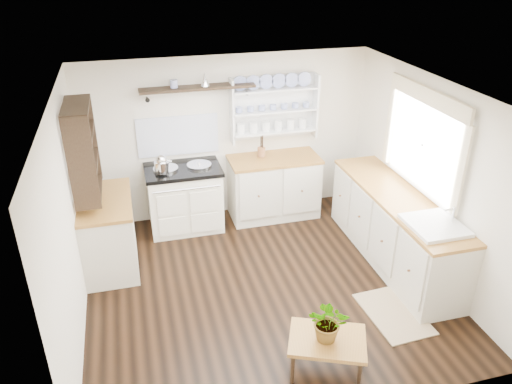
% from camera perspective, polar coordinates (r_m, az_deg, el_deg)
% --- Properties ---
extents(floor, '(4.00, 3.80, 0.01)m').
position_cam_1_polar(floor, '(5.96, 0.85, -10.52)').
color(floor, black).
rests_on(floor, ground).
extents(wall_back, '(4.00, 0.02, 2.30)m').
position_cam_1_polar(wall_back, '(7.04, -3.29, 6.23)').
color(wall_back, silver).
rests_on(wall_back, ground).
extents(wall_right, '(0.02, 3.80, 2.30)m').
position_cam_1_polar(wall_right, '(6.15, 19.18, 1.59)').
color(wall_right, silver).
rests_on(wall_right, ground).
extents(wall_left, '(0.02, 3.80, 2.30)m').
position_cam_1_polar(wall_left, '(5.23, -20.69, -3.21)').
color(wall_left, silver).
rests_on(wall_left, ground).
extents(ceiling, '(4.00, 3.80, 0.01)m').
position_cam_1_polar(ceiling, '(4.93, 1.04, 11.31)').
color(ceiling, white).
rests_on(ceiling, wall_back).
extents(window, '(0.08, 1.55, 1.22)m').
position_cam_1_polar(window, '(6.08, 18.61, 5.66)').
color(window, white).
rests_on(window, wall_right).
extents(aga_cooker, '(1.01, 0.70, 0.93)m').
position_cam_1_polar(aga_cooker, '(6.92, -8.14, -0.62)').
color(aga_cooker, white).
rests_on(aga_cooker, floor).
extents(back_cabinets, '(1.27, 0.63, 0.90)m').
position_cam_1_polar(back_cabinets, '(7.18, 2.04, 0.69)').
color(back_cabinets, beige).
rests_on(back_cabinets, floor).
extents(right_cabinets, '(0.62, 2.43, 0.90)m').
position_cam_1_polar(right_cabinets, '(6.38, 15.53, -3.93)').
color(right_cabinets, beige).
rests_on(right_cabinets, floor).
extents(belfast_sink, '(0.55, 0.60, 0.45)m').
position_cam_1_polar(belfast_sink, '(5.68, 19.58, -4.64)').
color(belfast_sink, white).
rests_on(belfast_sink, right_cabinets).
extents(left_cabinets, '(0.62, 1.13, 0.90)m').
position_cam_1_polar(left_cabinets, '(6.32, -16.48, -4.39)').
color(left_cabinets, beige).
rests_on(left_cabinets, floor).
extents(plate_rack, '(1.20, 0.22, 0.90)m').
position_cam_1_polar(plate_rack, '(7.03, 1.95, 9.71)').
color(plate_rack, white).
rests_on(plate_rack, wall_back).
extents(high_shelf, '(1.50, 0.29, 0.16)m').
position_cam_1_polar(high_shelf, '(6.63, -6.70, 11.68)').
color(high_shelf, black).
rests_on(high_shelf, wall_back).
extents(left_shelving, '(0.28, 0.80, 1.05)m').
position_cam_1_polar(left_shelving, '(5.86, -19.20, 4.64)').
color(left_shelving, black).
rests_on(left_shelving, wall_left).
extents(kettle, '(0.19, 0.19, 0.23)m').
position_cam_1_polar(kettle, '(6.55, -10.76, 3.18)').
color(kettle, silver).
rests_on(kettle, aga_cooker).
extents(utensil_crock, '(0.11, 0.11, 0.13)m').
position_cam_1_polar(utensil_crock, '(7.00, 0.61, 4.59)').
color(utensil_crock, '#945D36').
rests_on(utensil_crock, back_cabinets).
extents(center_table, '(0.83, 0.73, 0.38)m').
position_cam_1_polar(center_table, '(4.80, 8.14, -16.65)').
color(center_table, brown).
rests_on(center_table, floor).
extents(potted_plant, '(0.46, 0.44, 0.40)m').
position_cam_1_polar(potted_plant, '(4.64, 8.34, -14.44)').
color(potted_plant, '#3F7233').
rests_on(potted_plant, center_table).
extents(floor_rug, '(0.60, 0.88, 0.02)m').
position_cam_1_polar(floor_rug, '(5.74, 15.43, -13.27)').
color(floor_rug, olive).
rests_on(floor_rug, floor).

